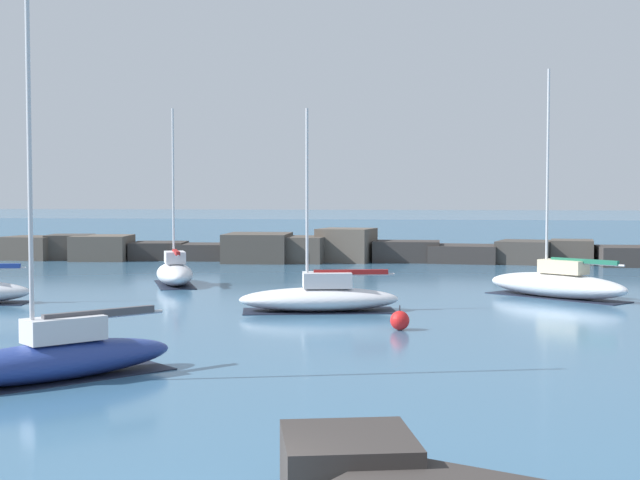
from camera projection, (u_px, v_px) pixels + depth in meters
name	position (u px, v px, depth m)	size (l,w,h in m)	color
open_sea_beyond	(422.00, 231.00, 124.17)	(400.00, 116.00, 0.01)	#2D5B7F
breakwater_jetty	(431.00, 250.00, 64.35)	(63.70, 6.73, 2.46)	#4C443D
sailboat_moored_0	(320.00, 297.00, 37.36)	(7.05, 3.66, 8.48)	white
sailboat_moored_2	(557.00, 283.00, 42.29)	(6.85, 6.10, 10.87)	white
sailboat_moored_4	(175.00, 272.00, 48.38)	(3.90, 5.99, 9.61)	white
sailboat_moored_5	(53.00, 356.00, 23.33)	(5.86, 6.29, 10.64)	navy
mooring_buoy_orange_near	(400.00, 320.00, 32.09)	(0.70, 0.70, 0.90)	red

